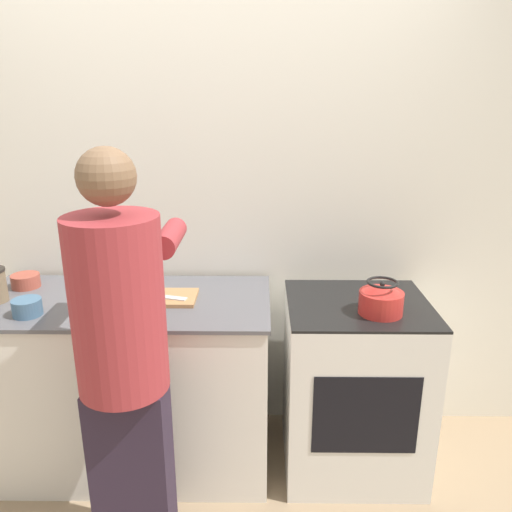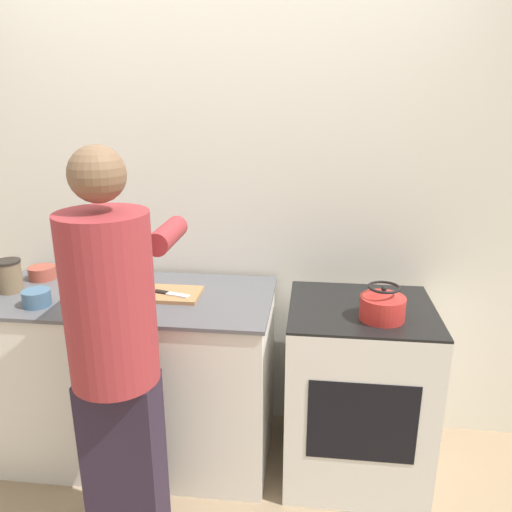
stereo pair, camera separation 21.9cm
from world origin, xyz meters
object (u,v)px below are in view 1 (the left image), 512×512
oven (353,385)px  bowl_prep (26,281)px  knife (167,297)px  kettle (381,300)px  cutting_board (161,298)px  person (124,356)px

oven → bowl_prep: bearing=174.0°
knife → kettle: bearing=9.0°
knife → cutting_board: bearing=161.1°
person → kettle: person is taller
person → cutting_board: (0.03, 0.56, -0.00)m
knife → bowl_prep: bowl_prep is taller
oven → cutting_board: 1.04m
cutting_board → kettle: 1.02m
oven → kettle: 0.53m
oven → kettle: kettle is taller
knife → bowl_prep: (-0.74, 0.18, 0.01)m
cutting_board → kettle: (1.01, -0.14, 0.05)m
cutting_board → bowl_prep: bearing=167.8°
cutting_board → knife: size_ratio=1.80×
oven → bowl_prep: size_ratio=6.38×
oven → bowl_prep: bowl_prep is taller
person → cutting_board: bearing=87.1°
knife → bowl_prep: bearing=-177.6°
cutting_board → kettle: bearing=-7.8°
person → kettle: bearing=22.0°
knife → bowl_prep: size_ratio=1.36×
person → kettle: 1.12m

